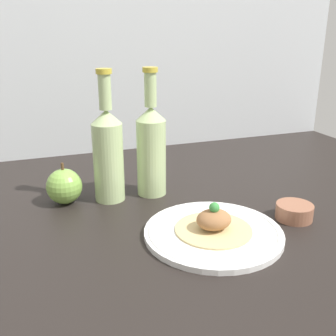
% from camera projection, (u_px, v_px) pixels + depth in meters
% --- Properties ---
extents(ground_plane, '(1.80, 1.10, 0.04)m').
position_uv_depth(ground_plane, '(150.00, 218.00, 0.95)').
color(ground_plane, black).
extents(wall_backsplash, '(1.80, 0.03, 0.80)m').
position_uv_depth(wall_backsplash, '(100.00, 33.00, 1.29)').
color(wall_backsplash, silver).
rests_on(wall_backsplash, ground_plane).
extents(plate, '(0.29, 0.29, 0.01)m').
position_uv_depth(plate, '(213.00, 232.00, 0.83)').
color(plate, white).
rests_on(plate, ground_plane).
extents(plated_food, '(0.16, 0.16, 0.06)m').
position_uv_depth(plated_food, '(214.00, 223.00, 0.82)').
color(plated_food, '#D6BC7F').
rests_on(plated_food, plate).
extents(cider_bottle_left, '(0.08, 0.08, 0.33)m').
position_uv_depth(cider_bottle_left, '(108.00, 152.00, 0.97)').
color(cider_bottle_left, '#B7D18E').
rests_on(cider_bottle_left, ground_plane).
extents(cider_bottle_right, '(0.08, 0.08, 0.33)m').
position_uv_depth(cider_bottle_right, '(151.00, 147.00, 1.00)').
color(cider_bottle_right, '#B7D18E').
rests_on(cider_bottle_right, ground_plane).
extents(apple, '(0.09, 0.09, 0.11)m').
position_uv_depth(apple, '(64.00, 186.00, 0.97)').
color(apple, '#84B74C').
rests_on(apple, ground_plane).
extents(dipping_bowl, '(0.08, 0.08, 0.04)m').
position_uv_depth(dipping_bowl, '(294.00, 212.00, 0.90)').
color(dipping_bowl, '#996047').
rests_on(dipping_bowl, ground_plane).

